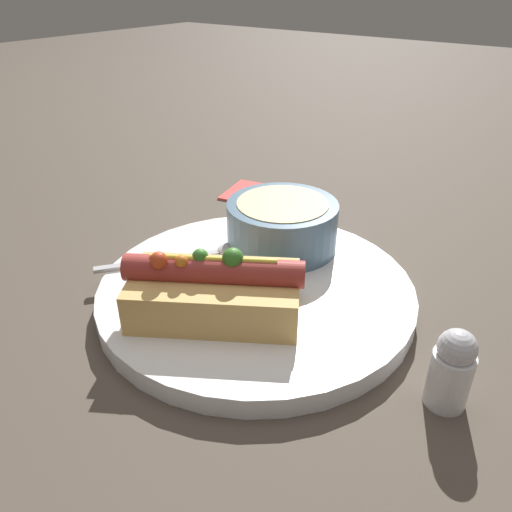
{
  "coord_description": "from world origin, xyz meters",
  "views": [
    {
      "loc": [
        0.24,
        -0.32,
        0.28
      ],
      "look_at": [
        0.0,
        0.0,
        0.05
      ],
      "focal_mm": 35.0,
      "sensor_mm": 36.0,
      "label": 1
    }
  ],
  "objects": [
    {
      "name": "ground_plane",
      "position": [
        0.0,
        0.0,
        0.0
      ],
      "size": [
        4.0,
        4.0,
        0.0
      ],
      "primitive_type": "plane",
      "color": "#4C4238"
    },
    {
      "name": "dinner_plate",
      "position": [
        0.0,
        0.0,
        0.01
      ],
      "size": [
        0.3,
        0.3,
        0.02
      ],
      "color": "white",
      "rests_on": "ground_plane"
    },
    {
      "name": "hot_dog",
      "position": [
        0.0,
        -0.06,
        0.04
      ],
      "size": [
        0.16,
        0.14,
        0.06
      ],
      "rotation": [
        0.0,
        0.0,
        0.56
      ],
      "color": "#DBAD60",
      "rests_on": "dinner_plate"
    },
    {
      "name": "soup_bowl",
      "position": [
        -0.02,
        0.07,
        0.05
      ],
      "size": [
        0.12,
        0.12,
        0.05
      ],
      "color": "slate",
      "rests_on": "dinner_plate"
    },
    {
      "name": "spoon",
      "position": [
        -0.07,
        0.01,
        0.02
      ],
      "size": [
        0.11,
        0.14,
        0.01
      ],
      "rotation": [
        0.0,
        0.0,
        0.92
      ],
      "color": "#B7B7BC",
      "rests_on": "dinner_plate"
    },
    {
      "name": "napkin",
      "position": [
        -0.13,
        0.21,
        0.0
      ],
      "size": [
        0.15,
        0.1,
        0.01
      ],
      "rotation": [
        0.0,
        0.0,
        0.22
      ],
      "color": "#E04C47",
      "rests_on": "ground_plane"
    },
    {
      "name": "salt_shaker",
      "position": [
        0.19,
        -0.02,
        0.03
      ],
      "size": [
        0.03,
        0.03,
        0.07
      ],
      "color": "silver",
      "rests_on": "ground_plane"
    }
  ]
}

